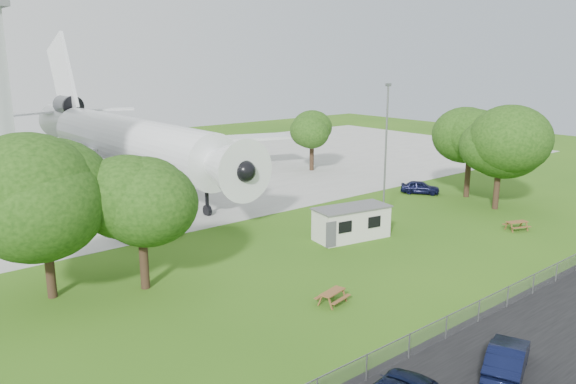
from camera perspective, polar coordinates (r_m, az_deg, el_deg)
ground at (r=39.92m, az=8.59°, el=-7.43°), size 160.00×160.00×0.00m
asphalt_strip at (r=33.50m, az=25.79°, el=-12.88°), size 120.00×8.00×0.02m
concrete_apron at (r=70.06m, az=-15.19°, el=1.32°), size 120.00×46.00×0.03m
airliner at (r=66.45m, az=-16.25°, el=5.23°), size 46.36×47.73×17.69m
site_cabin at (r=45.25m, az=6.48°, el=-3.10°), size 6.94×3.78×2.62m
picnic_west at (r=33.89m, az=4.53°, el=-11.21°), size 2.08×1.85×0.76m
picnic_east at (r=51.18m, az=22.17°, el=-3.61°), size 2.23×2.07×0.76m
fence at (r=34.87m, az=20.50°, el=-11.33°), size 58.00×0.04×1.30m
lamp_mast at (r=48.30m, az=9.87°, el=3.55°), size 0.16×0.16×12.00m
tree_west_big at (r=35.54m, az=-23.69°, el=-0.30°), size 9.43×9.43×11.09m
tree_west_small at (r=35.28m, az=-14.76°, el=-1.22°), size 6.58×6.58×8.76m
tree_east_front at (r=56.43m, az=20.79°, el=4.65°), size 7.68×7.68×10.22m
tree_east_back at (r=60.49m, az=18.07°, el=5.59°), size 7.46×7.46×10.31m
tree_far_apron at (r=71.98m, az=2.45°, el=6.30°), size 5.70×5.70×8.10m
car_centre_sedan at (r=28.47m, az=21.35°, el=-15.53°), size 4.80×3.16×1.49m
car_ne_hatch at (r=61.59m, az=13.27°, el=0.46°), size 3.68×4.25×1.38m
car_apron_van at (r=46.68m, az=-13.54°, el=-3.67°), size 5.06×2.80×1.39m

